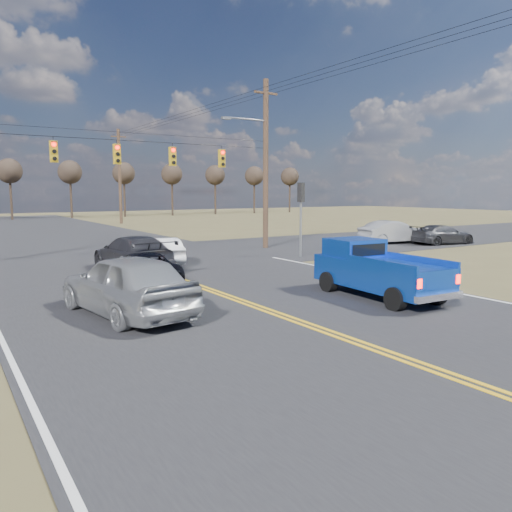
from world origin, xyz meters
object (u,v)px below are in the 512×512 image
white_car_queue (162,251)px  pickup_truck (376,270)px  cross_car_east_near (393,232)px  black_suv (145,269)px  dgrey_car_queue (133,254)px  cross_car_east_far (443,235)px  silver_suv (127,284)px

white_car_queue → pickup_truck: bearing=114.7°
white_car_queue → cross_car_east_near: cross_car_east_near is taller
black_suv → dgrey_car_queue: bearing=-92.6°
dgrey_car_queue → cross_car_east_far: 20.82m
silver_suv → dgrey_car_queue: size_ratio=0.97×
silver_suv → dgrey_car_queue: (2.74, 7.45, -0.11)m
pickup_truck → black_suv: size_ratio=1.12×
black_suv → cross_car_east_far: 21.79m
white_car_queue → dgrey_car_queue: size_ratio=0.72×
dgrey_car_queue → cross_car_east_far: size_ratio=1.22×
black_suv → dgrey_car_queue: size_ratio=0.83×
pickup_truck → black_suv: (-5.62, 6.12, -0.27)m
cross_car_east_near → cross_car_east_far: cross_car_east_near is taller
pickup_truck → silver_suv: size_ratio=0.96×
white_car_queue → black_suv: bearing=70.4°
cross_car_east_near → cross_car_east_far: (2.41, -2.12, -0.12)m
dgrey_car_queue → cross_car_east_near: (18.40, 1.97, -0.02)m
silver_suv → black_suv: 4.56m
black_suv → dgrey_car_queue: dgrey_car_queue is taller
cross_car_east_near → black_suv: bearing=115.2°
silver_suv → cross_car_east_near: 23.15m
pickup_truck → cross_car_east_near: 17.72m
cross_car_east_near → white_car_queue: bearing=101.6°
pickup_truck → white_car_queue: size_ratio=1.30×
pickup_truck → cross_car_east_far: pickup_truck is taller
silver_suv → black_suv: bearing=-124.6°
cross_car_east_far → silver_suv: bearing=116.6°
silver_suv → white_car_queue: bearing=-126.0°
dgrey_car_queue → white_car_queue: bearing=-145.3°
silver_suv → cross_car_east_near: bearing=-164.3°
white_car_queue → cross_car_east_far: bearing=-175.3°
silver_suv → cross_car_east_far: bearing=-171.1°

